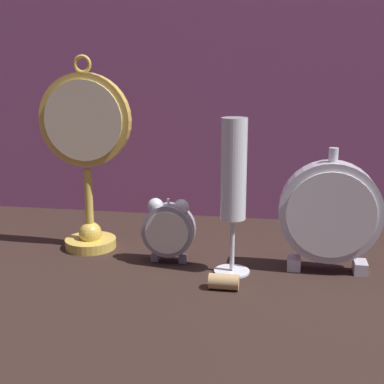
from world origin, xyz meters
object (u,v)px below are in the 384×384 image
mantel_clock_silver (330,213)px  champagne_flute (233,181)px  wine_cork (224,282)px  alarm_clock_twin_bell (168,227)px  pocket_watch_on_stand (86,155)px

mantel_clock_silver → champagne_flute: bearing=-168.3°
mantel_clock_silver → wine_cork: bearing=-147.7°
mantel_clock_silver → wine_cork: 0.19m
alarm_clock_twin_bell → champagne_flute: (0.10, -0.03, 0.08)m
mantel_clock_silver → wine_cork: size_ratio=4.51×
champagne_flute → wine_cork: 0.15m
wine_cork → mantel_clock_silver: bearing=32.3°
mantel_clock_silver → alarm_clock_twin_bell: bearing=-179.3°
alarm_clock_twin_bell → wine_cork: size_ratio=2.47×
pocket_watch_on_stand → mantel_clock_silver: (0.39, -0.04, -0.07)m
alarm_clock_twin_bell → pocket_watch_on_stand: bearing=163.8°
pocket_watch_on_stand → champagne_flute: size_ratio=1.38×
alarm_clock_twin_bell → champagne_flute: champagne_flute is taller
pocket_watch_on_stand → champagne_flute: bearing=-15.4°
alarm_clock_twin_bell → wine_cork: alarm_clock_twin_bell is taller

